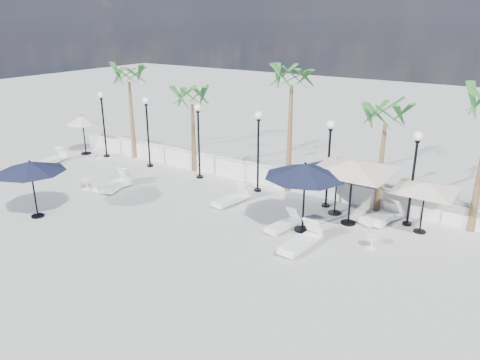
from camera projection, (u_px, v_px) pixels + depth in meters
The scene contains 29 objects.
ground at pixel (166, 243), 17.24m from camera, with size 100.00×100.00×0.00m, color #A9A9A4.
balustrade at pixel (268, 176), 23.00m from camera, with size 26.00×0.30×1.01m.
lamppost_0 at pixel (103, 115), 26.98m from camera, with size 0.36×0.36×3.84m.
lamppost_1 at pixel (147, 122), 25.17m from camera, with size 0.36×0.36×3.84m.
lamppost_2 at pixel (198, 131), 23.35m from camera, with size 0.36×0.36×3.84m.
lamppost_3 at pixel (258, 140), 21.54m from camera, with size 0.36×0.36×3.84m.
lamppost_4 at pixel (329, 152), 19.72m from camera, with size 0.36×0.36×3.84m.
lamppost_5 at pixel (414, 166), 17.91m from camera, with size 0.36×0.36×3.84m.
palm_0 at pixel (129, 80), 26.15m from camera, with size 2.60×2.60×5.50m.
palm_1 at pixel (192, 101), 24.08m from camera, with size 2.60×2.60×4.70m.
palm_2 at pixel (292, 83), 20.67m from camera, with size 2.60×2.60×6.10m.
palm_3 at pixel (386, 120), 18.83m from camera, with size 2.60×2.60×4.90m.
lounger_0 at pixel (53, 159), 26.47m from camera, with size 1.02×2.00×0.72m.
lounger_1 at pixel (116, 184), 22.56m from camera, with size 1.23×2.14×0.76m.
lounger_2 at pixel (113, 185), 22.42m from camera, with size 0.84×1.90×0.69m.
lounger_3 at pixel (231, 199), 20.76m from camera, with size 0.93×2.01×0.72m.
lounger_4 at pixel (283, 224), 18.27m from camera, with size 0.84×1.81×0.65m.
lounger_5 at pixel (382, 216), 18.92m from camera, with size 1.42×2.09×0.75m.
lounger_6 at pixel (301, 242), 16.76m from camera, with size 0.89×2.18×0.79m.
lounger_7 at pixel (383, 217), 18.90m from camera, with size 0.71×1.72×0.63m.
side_table_0 at pixel (99, 153), 27.35m from camera, with size 0.60×0.60×0.58m.
side_table_1 at pixel (86, 183), 22.47m from camera, with size 0.55×0.55×0.53m.
side_table_2 at pixel (372, 241), 16.76m from camera, with size 0.46×0.46×0.45m.
parasol_navy_left at pixel (30, 167), 18.79m from camera, with size 2.79×2.79×2.46m.
parasol_navy_mid at pixel (338, 165), 19.09m from camera, with size 2.76×2.76×2.47m.
parasol_navy_right at pixel (305, 171), 17.45m from camera, with size 3.11×3.11×2.79m.
parasol_cream_sq_a at pixel (353, 161), 17.96m from camera, with size 5.85×5.85×2.87m.
parasol_cream_sq_b at pixel (426, 183), 17.43m from camera, with size 4.41×4.41×2.21m.
parasol_cream_small at pixel (82, 120), 27.67m from camera, with size 1.96×1.96×2.40m.
Camera 1 is at (10.80, -11.44, 7.92)m, focal length 35.00 mm.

